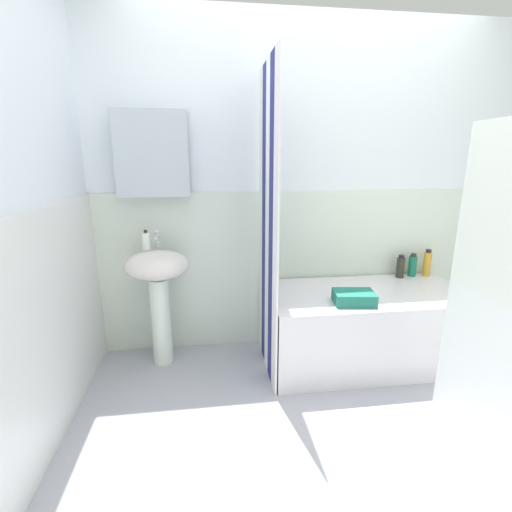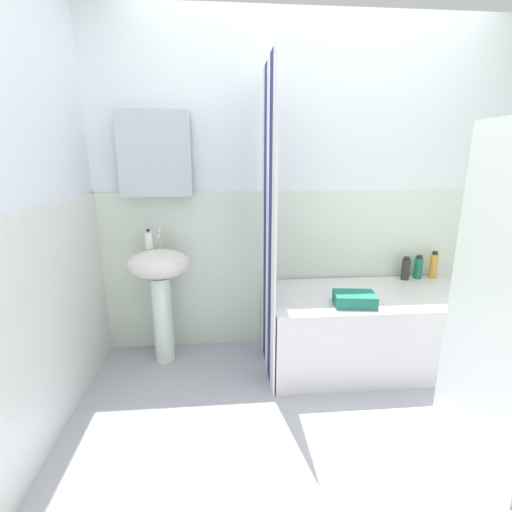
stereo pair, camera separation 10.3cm
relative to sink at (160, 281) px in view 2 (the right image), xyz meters
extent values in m
cube|color=#AAABB8|center=(1.08, -1.03, -0.63)|extent=(4.80, 5.60, 0.04)
cube|color=white|center=(1.08, 0.24, 0.59)|extent=(3.60, 0.05, 2.40)
cube|color=silver|center=(1.08, 0.21, -0.01)|extent=(3.60, 0.02, 1.20)
cube|color=silver|center=(0.00, 0.15, 0.85)|extent=(0.48, 0.12, 0.56)
cube|color=white|center=(-0.49, -0.69, 0.59)|extent=(0.05, 1.81, 2.40)
cube|color=silver|center=(-0.46, -0.69, -0.01)|extent=(0.02, 1.81, 1.20)
cylinder|color=silver|center=(0.00, 0.00, -0.29)|extent=(0.14, 0.14, 0.63)
ellipsoid|color=silver|center=(0.00, 0.00, 0.12)|extent=(0.44, 0.34, 0.20)
cylinder|color=silver|center=(0.00, 0.10, 0.25)|extent=(0.03, 0.03, 0.05)
cylinder|color=silver|center=(0.00, 0.05, 0.30)|extent=(0.02, 0.10, 0.02)
sphere|color=silver|center=(0.00, 0.10, 0.33)|extent=(0.03, 0.03, 0.03)
cylinder|color=white|center=(-0.07, 0.05, 0.28)|extent=(0.06, 0.06, 0.12)
sphere|color=#2C2125|center=(-0.07, 0.05, 0.35)|extent=(0.02, 0.02, 0.02)
cube|color=silver|center=(1.46, -0.16, -0.35)|extent=(1.41, 0.70, 0.53)
cube|color=white|center=(0.74, -0.44, 0.39)|extent=(0.01, 0.14, 2.00)
cube|color=navy|center=(0.74, -0.30, 0.39)|extent=(0.01, 0.14, 2.00)
cube|color=white|center=(0.74, -0.16, 0.39)|extent=(0.01, 0.14, 2.00)
cube|color=navy|center=(0.74, -0.02, 0.39)|extent=(0.01, 0.14, 2.00)
cube|color=white|center=(0.74, 0.12, 0.39)|extent=(0.01, 0.14, 2.00)
cylinder|color=gold|center=(2.06, 0.12, 0.01)|extent=(0.06, 0.06, 0.19)
cylinder|color=black|center=(2.06, 0.12, 0.12)|extent=(0.04, 0.04, 0.02)
cylinder|color=#1B7555|center=(1.95, 0.13, 0.00)|extent=(0.06, 0.06, 0.16)
cylinder|color=#2C282C|center=(1.95, 0.13, 0.09)|extent=(0.04, 0.04, 0.02)
cylinder|color=#2F3126|center=(1.84, 0.11, 0.00)|extent=(0.06, 0.06, 0.16)
cylinder|color=#291B29|center=(1.84, 0.11, 0.09)|extent=(0.04, 0.04, 0.02)
cube|color=#23705F|center=(1.27, -0.35, -0.04)|extent=(0.28, 0.21, 0.08)
camera|label=1|loc=(0.35, -2.45, 0.83)|focal=25.65mm
camera|label=2|loc=(0.45, -2.46, 0.83)|focal=25.65mm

